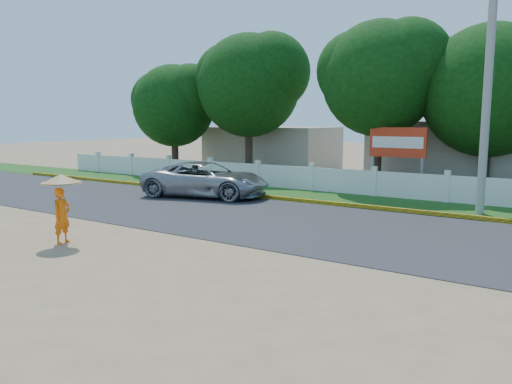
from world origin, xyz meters
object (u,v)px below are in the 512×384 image
Objects in this scene: utility_pole at (487,94)px; vehicle at (206,179)px; billboard at (398,146)px; monk_with_parasol at (62,198)px.

utility_pole reaches higher than vehicle.
billboard reaches higher than vehicle.
vehicle is at bearing -141.46° from billboard.
billboard reaches higher than monk_with_parasol.
monk_with_parasol reaches higher than vehicle.
utility_pole is 2.80× the size of billboard.
vehicle is at bearing -168.33° from utility_pole.
utility_pole is 11.25m from vehicle.
monk_with_parasol is at bearing -108.45° from billboard.
utility_pole is at bearing -37.47° from billboard.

